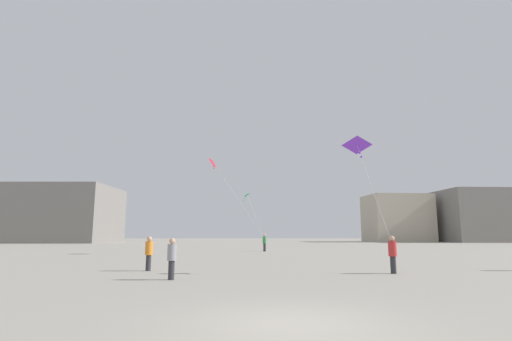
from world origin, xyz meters
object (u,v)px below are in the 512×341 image
Objects in this scene: person_in_green at (265,242)px; kite_emerald_diamond at (247,195)px; person_in_orange at (149,252)px; person_in_red at (393,253)px; building_centre_hall at (397,218)px; person_in_grey at (172,257)px; building_left_hall at (65,214)px; building_right_hall at (480,217)px; kite_violet_delta at (357,147)px; kite_crimson_diamond at (213,163)px.

person_in_green is 5.37m from kite_emerald_diamond.
person_in_green is 21.63m from person_in_orange.
person_in_red is 74.72m from building_centre_hall.
person_in_orange reaches higher than person_in_grey.
building_left_hall is at bearing -68.76° from person_in_red.
person_in_orange is at bearing -131.97° from building_right_hall.
person_in_red is (9.52, 1.88, 0.04)m from person_in_grey.
person_in_grey is (1.71, -3.73, -0.02)m from person_in_orange.
building_centre_hall reaches higher than kite_emerald_diamond.
building_right_hall reaches higher than person_in_orange.
building_left_hall is 72.07m from building_centre_hall.
person_in_green reaches higher than person_in_grey.
person_in_green is at bearing -139.11° from building_right_hall.
person_in_orange is at bearing -21.28° from person_in_red.
building_left_hall is 1.50× the size of building_centre_hall.
building_centre_hall is 18.11m from building_right_hall.
person_in_orange is 78.18m from building_centre_hall.
kite_emerald_diamond is at bearing -138.69° from building_right_hall.
building_left_hall is (-36.89, 45.66, 0.30)m from kite_emerald_diamond.
building_centre_hall is at bearing 54.19° from kite_emerald_diamond.
person_in_orange is 11.16m from kite_violet_delta.
building_right_hall is at bearing 174.15° from person_in_grey.
kite_emerald_diamond is at bearing -125.81° from building_centre_hall.
person_in_green is 0.09× the size of building_left_hall.
person_in_orange is 0.12× the size of building_centre_hall.
person_in_green reaches higher than person_in_red.
person_in_green is 1.10× the size of person_in_grey.
kite_emerald_diamond is at bearing -50.34° from person_in_green.
person_in_grey is 0.08× the size of building_left_hall.
building_centre_hall is (29.09, 68.69, 4.30)m from person_in_red.
kite_violet_delta is at bearing -65.76° from kite_crimson_diamond.
person_in_orange is 71.42m from building_left_hall.
kite_crimson_diamond reaches higher than person_in_green.
building_centre_hall reaches higher than person_in_grey.
building_right_hall reaches higher than person_in_red.
kite_violet_delta reaches higher than person_in_orange.
building_right_hall is at bearing -6.31° from building_centre_hall.
person_in_red is at bearing -73.26° from kite_emerald_diamond.
person_in_grey is 9.70m from person_in_red.
person_in_orange is at bearing -63.60° from building_left_hall.
building_centre_hall is (38.61, 70.57, 4.35)m from person_in_grey.
kite_emerald_diamond is (-6.02, 20.01, 4.55)m from person_in_red.
kite_crimson_diamond is (-5.00, -4.82, 7.18)m from person_in_green.
kite_crimson_diamond is at bearing -74.22° from person_in_red.
kite_emerald_diamond is (3.16, 2.53, -2.68)m from kite_crimson_diamond.
person_in_orange is 0.08× the size of building_right_hall.
kite_violet_delta is at bearing -16.60° from person_in_red.
person_in_green is 67.98m from building_right_hall.
person_in_red is (11.23, -1.85, 0.02)m from person_in_orange.
person_in_grey is 0.33× the size of kite_violet_delta.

